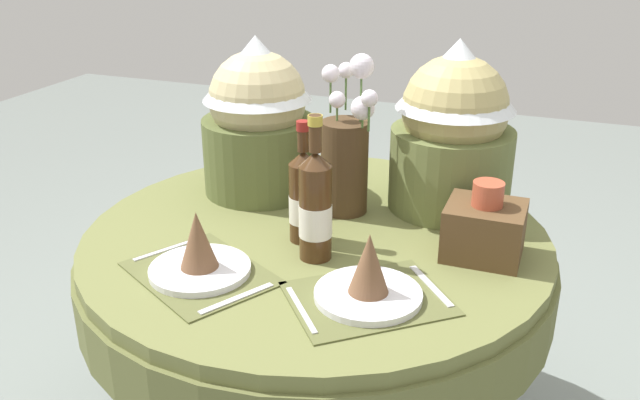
{
  "coord_description": "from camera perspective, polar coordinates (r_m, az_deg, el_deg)",
  "views": [
    {
      "loc": [
        0.59,
        -1.54,
        1.53
      ],
      "look_at": [
        0.0,
        0.03,
        0.82
      ],
      "focal_mm": 38.44,
      "sensor_mm": 36.0,
      "label": 1
    }
  ],
  "objects": [
    {
      "name": "place_setting_right",
      "position": [
        1.51,
        4.06,
        -6.72
      ],
      "size": [
        0.43,
        0.42,
        0.16
      ],
      "color": "brown",
      "rests_on": "dining_table"
    },
    {
      "name": "wine_bottle_left",
      "position": [
        1.64,
        -0.39,
        -0.5
      ],
      "size": [
        0.08,
        0.08,
        0.36
      ],
      "color": "#422814",
      "rests_on": "dining_table"
    },
    {
      "name": "place_setting_left",
      "position": [
        1.63,
        -10.04,
        -4.63
      ],
      "size": [
        0.42,
        0.39,
        0.16
      ],
      "color": "brown",
      "rests_on": "dining_table"
    },
    {
      "name": "wine_bottle_centre",
      "position": [
        1.74,
        -1.38,
        0.3
      ],
      "size": [
        0.08,
        0.08,
        0.32
      ],
      "color": "#422814",
      "rests_on": "dining_table"
    },
    {
      "name": "gift_tub_back_right",
      "position": [
        1.94,
        11.08,
        6.36
      ],
      "size": [
        0.35,
        0.35,
        0.48
      ],
      "color": "olive",
      "rests_on": "dining_table"
    },
    {
      "name": "flower_vase",
      "position": [
        1.9,
        2.18,
        3.89
      ],
      "size": [
        0.2,
        0.22,
        0.45
      ],
      "color": "#47331E",
      "rests_on": "dining_table"
    },
    {
      "name": "woven_basket_side_right",
      "position": [
        1.73,
        13.53,
        -2.28
      ],
      "size": [
        0.19,
        0.17,
        0.2
      ],
      "color": "brown",
      "rests_on": "dining_table"
    },
    {
      "name": "dining_table",
      "position": [
        1.89,
        -0.33,
        -6.15
      ],
      "size": [
        1.26,
        1.26,
        0.74
      ],
      "color": "olive",
      "rests_on": "ground"
    },
    {
      "name": "gift_tub_back_left",
      "position": [
        2.03,
        -5.19,
        7.29
      ],
      "size": [
        0.34,
        0.34,
        0.47
      ],
      "color": "#566033",
      "rests_on": "dining_table"
    }
  ]
}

